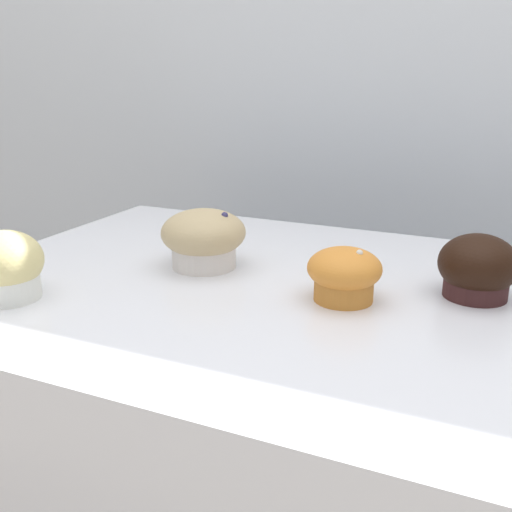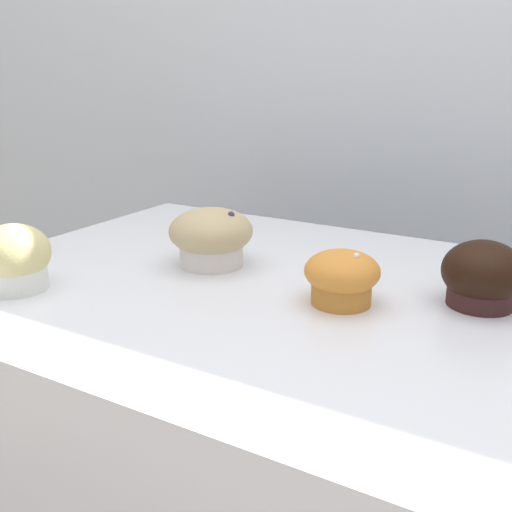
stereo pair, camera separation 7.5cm
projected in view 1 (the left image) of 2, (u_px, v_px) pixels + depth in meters
The scene contains 5 objects.
wall_back at pixel (411, 203), 1.28m from camera, with size 3.20×0.10×1.80m, color silver.
muffin_front_center at pixel (344, 274), 0.72m from camera, with size 0.09×0.09×0.07m.
muffin_back_left at pixel (5, 267), 0.73m from camera, with size 0.09×0.09×0.09m.
muffin_back_right at pixel (204, 238), 0.84m from camera, with size 0.12×0.12×0.08m.
muffin_front_left at pixel (478, 268), 0.73m from camera, with size 0.10×0.10×0.08m.
Camera 1 is at (0.22, -0.68, 1.18)m, focal length 42.00 mm.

